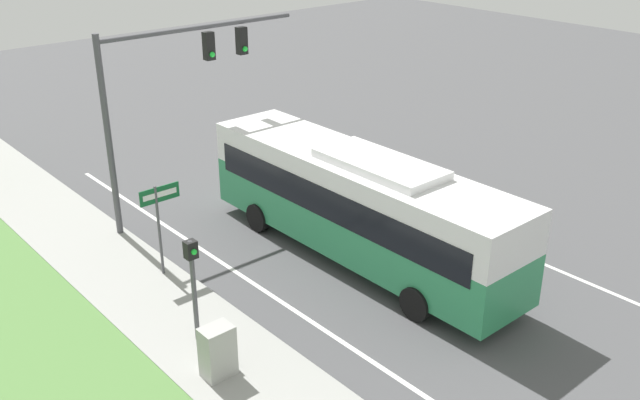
% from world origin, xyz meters
% --- Properties ---
extents(ground_plane, '(80.00, 80.00, 0.00)m').
position_xyz_m(ground_plane, '(0.00, 0.00, 0.00)').
color(ground_plane, '#4C4C4F').
extents(sidewalk, '(2.80, 80.00, 0.12)m').
position_xyz_m(sidewalk, '(-6.20, 0.00, 0.06)').
color(sidewalk, '#9E9E99').
rests_on(sidewalk, ground_plane).
extents(lane_divider_near, '(0.14, 30.00, 0.01)m').
position_xyz_m(lane_divider_near, '(-3.60, 0.00, 0.00)').
color(lane_divider_near, silver).
rests_on(lane_divider_near, ground_plane).
extents(lane_divider_far, '(0.14, 30.00, 0.01)m').
position_xyz_m(lane_divider_far, '(3.60, 0.00, 0.00)').
color(lane_divider_far, silver).
rests_on(lane_divider_far, ground_plane).
extents(bus, '(2.60, 11.05, 3.40)m').
position_xyz_m(bus, '(-0.31, 3.13, 1.89)').
color(bus, '#2D8956').
rests_on(bus, ground_plane).
extents(signal_gantry, '(7.15, 0.41, 6.46)m').
position_xyz_m(signal_gantry, '(-2.86, 9.18, 4.66)').
color(signal_gantry, '#4C4C51').
rests_on(signal_gantry, ground_plane).
extents(pedestrian_signal, '(0.28, 0.34, 2.82)m').
position_xyz_m(pedestrian_signal, '(-6.30, 2.52, 1.94)').
color(pedestrian_signal, '#4C4C51').
rests_on(pedestrian_signal, ground_plane).
extents(street_sign, '(1.21, 0.08, 2.83)m').
position_xyz_m(street_sign, '(-5.26, 5.95, 1.98)').
color(street_sign, '#4C4C51').
rests_on(street_sign, ground_plane).
extents(utility_cabinet, '(0.73, 0.53, 1.27)m').
position_xyz_m(utility_cabinet, '(-6.69, 1.00, 0.75)').
color(utility_cabinet, '#A8A8A3').
rests_on(utility_cabinet, sidewalk).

